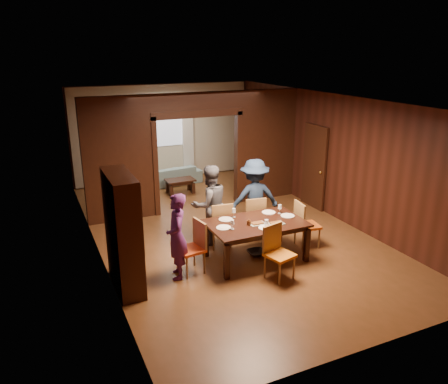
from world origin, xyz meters
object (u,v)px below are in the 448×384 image
person_navy (254,198)px  chair_far_r (252,217)px  chair_right (308,224)px  chair_far_l (220,224)px  sofa (170,175)px  dining_table (256,241)px  coffee_table (180,186)px  chair_left (190,248)px  person_purple (177,236)px  chair_near (280,253)px  person_grey (210,205)px  hutch (123,232)px

person_navy → chair_far_r: bearing=62.2°
chair_right → chair_far_l: size_ratio=1.00×
sofa → dining_table: dining_table is taller
coffee_table → chair_left: chair_left is taller
person_navy → coffee_table: person_navy is taller
person_purple → chair_near: size_ratio=1.60×
person_navy → coffee_table: 3.53m
person_navy → chair_near: size_ratio=1.76×
chair_far_r → chair_right: bearing=145.7°
chair_far_r → dining_table: bearing=74.4°
coffee_table → chair_near: chair_near is taller
person_navy → chair_far_l: (-0.89, -0.18, -0.37)m
chair_left → chair_far_l: bearing=121.7°
chair_right → person_purple: bearing=99.0°
chair_left → chair_right: (2.56, 0.06, 0.00)m
chair_far_l → chair_far_r: bearing=-170.4°
person_grey → dining_table: size_ratio=0.91×
chair_right → chair_far_r: 1.16m
coffee_table → person_purple: bearing=-109.5°
person_navy → coffee_table: (-0.50, 3.43, -0.65)m
dining_table → hutch: 2.57m
person_grey → sofa: 4.37m
chair_left → dining_table: bearing=80.5°
chair_left → chair_right: bearing=82.0°
person_purple → chair_right: size_ratio=1.60×
person_grey → coffee_table: (0.50, 3.37, -0.64)m
dining_table → hutch: bearing=179.9°
sofa → coffee_table: (0.01, -0.93, -0.07)m
person_grey → chair_far_r: size_ratio=1.72×
chair_left → sofa: bearing=156.9°
chair_right → sofa: bearing=20.1°
chair_left → chair_far_r: same height
person_grey → chair_near: person_grey is taller
person_purple → chair_right: bearing=106.0°
sofa → chair_far_l: size_ratio=1.91×
hutch → person_navy: bearing=18.3°
person_purple → person_navy: person_navy is taller
coffee_table → hutch: size_ratio=0.40×
person_purple → dining_table: size_ratio=0.85×
chair_right → chair_far_l: (-1.63, 0.75, 0.00)m
dining_table → chair_left: bearing=179.8°
chair_right → hutch: (-3.73, -0.06, 0.52)m
sofa → chair_near: (0.04, -6.20, 0.21)m
sofa → chair_right: (1.25, -5.29, 0.21)m
person_navy → chair_far_r: (-0.11, -0.14, -0.37)m
chair_far_r → chair_far_l: bearing=11.3°
person_purple → person_grey: bearing=149.5°
coffee_table → chair_far_l: 3.64m
person_grey → hutch: hutch is taller
chair_near → chair_left: bearing=132.5°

